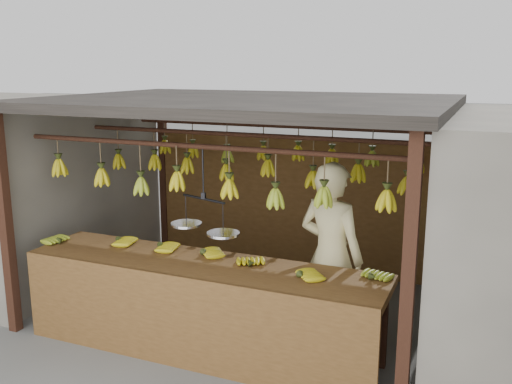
% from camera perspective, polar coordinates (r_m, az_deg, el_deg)
% --- Properties ---
extents(ground, '(80.00, 80.00, 0.00)m').
position_cam_1_polar(ground, '(6.76, -1.01, -11.34)').
color(ground, '#5B5B57').
extents(stall, '(4.30, 3.30, 2.40)m').
position_cam_1_polar(stall, '(6.52, 0.10, 5.81)').
color(stall, black).
rests_on(stall, ground).
extents(neighbor_left, '(3.00, 3.00, 2.30)m').
position_cam_1_polar(neighbor_left, '(8.47, -23.91, 0.67)').
color(neighbor_left, slate).
rests_on(neighbor_left, ground).
extents(counter, '(3.57, 0.81, 0.96)m').
position_cam_1_polar(counter, '(5.46, -6.01, -9.34)').
color(counter, brown).
rests_on(counter, ground).
extents(hanging_bananas, '(3.62, 2.24, 0.40)m').
position_cam_1_polar(hanging_bananas, '(6.28, -0.92, 2.33)').
color(hanging_bananas, gold).
rests_on(hanging_bananas, ground).
extents(balance_scale, '(0.78, 0.45, 0.81)m').
position_cam_1_polar(balance_scale, '(5.48, -5.21, -3.31)').
color(balance_scale, black).
rests_on(balance_scale, ground).
extents(vendor, '(0.78, 0.62, 1.87)m').
position_cam_1_polar(vendor, '(5.58, 7.48, -6.42)').
color(vendor, beige).
rests_on(vendor, ground).
extents(bag_bundles, '(0.08, 0.26, 1.29)m').
position_cam_1_polar(bag_bundles, '(7.22, 17.71, -1.75)').
color(bag_bundles, red).
rests_on(bag_bundles, ground).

